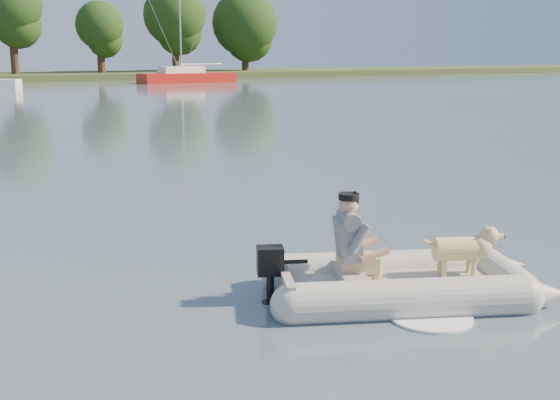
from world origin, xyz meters
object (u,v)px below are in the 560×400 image
man (350,236)px  dog (457,253)px  sailboat (186,77)px  dinghy (407,250)px

man → dog: 1.24m
man → dog: (1.15, -0.42, -0.23)m
sailboat → dog: bearing=-111.3°
dinghy → sailboat: (14.95, 50.45, -0.05)m
dinghy → dog: dinghy is taller
dinghy → sailboat: bearing=93.4°
dinghy → man: man is taller
dog → sailboat: (14.38, 50.61, 0.02)m
dog → sailboat: bearing=94.1°
dinghy → man: 0.66m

